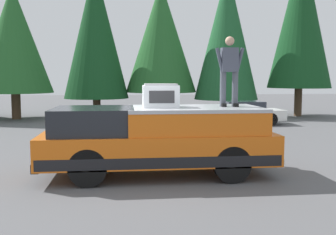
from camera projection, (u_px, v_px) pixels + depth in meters
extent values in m
plane|color=#565659|center=(131.00, 177.00, 9.44)|extent=(90.00, 90.00, 0.00)
cube|color=orange|center=(158.00, 147.00, 9.56)|extent=(2.00, 5.50, 0.70)
cube|color=black|center=(158.00, 154.00, 9.58)|extent=(2.01, 5.39, 0.24)
cube|color=black|center=(94.00, 120.00, 9.33)|extent=(1.84, 1.87, 0.60)
cube|color=orange|center=(194.00, 121.00, 9.60)|extent=(1.92, 3.19, 0.52)
cube|color=#A8AAAF|center=(194.00, 109.00, 9.57)|extent=(1.94, 3.19, 0.08)
cube|color=#232326|center=(43.00, 160.00, 9.30)|extent=(1.96, 0.16, 0.20)
cube|color=#B2B5BA|center=(266.00, 155.00, 9.88)|extent=(1.96, 0.16, 0.20)
cylinder|color=black|center=(88.00, 168.00, 8.58)|extent=(0.30, 0.84, 0.84)
cylinder|color=black|center=(94.00, 153.00, 10.26)|extent=(0.30, 0.84, 0.84)
cylinder|color=black|center=(232.00, 164.00, 8.92)|extent=(0.30, 0.84, 0.84)
cylinder|color=black|center=(215.00, 150.00, 10.60)|extent=(0.30, 0.84, 0.84)
cube|color=silver|center=(161.00, 96.00, 9.46)|extent=(0.64, 0.84, 0.52)
cube|color=#2D2D30|center=(162.00, 97.00, 9.14)|extent=(0.01, 0.59, 0.29)
cube|color=#99999E|center=(161.00, 85.00, 9.43)|extent=(0.58, 0.76, 0.04)
cylinder|color=#4C515B|center=(235.00, 89.00, 9.69)|extent=(0.15, 0.15, 0.84)
cube|color=black|center=(235.00, 105.00, 9.69)|extent=(0.26, 0.11, 0.08)
cylinder|color=#4C515B|center=(223.00, 89.00, 9.66)|extent=(0.15, 0.15, 0.84)
cube|color=black|center=(223.00, 105.00, 9.66)|extent=(0.26, 0.11, 0.08)
cube|color=#474C5B|center=(229.00, 60.00, 9.60)|extent=(0.24, 0.40, 0.58)
sphere|color=tan|center=(230.00, 41.00, 9.56)|extent=(0.22, 0.22, 0.22)
cylinder|color=#474C5B|center=(240.00, 60.00, 9.60)|extent=(0.09, 0.23, 0.58)
cylinder|color=#474C5B|center=(220.00, 60.00, 9.55)|extent=(0.09, 0.23, 0.58)
cube|color=white|center=(242.00, 115.00, 20.03)|extent=(1.64, 4.10, 0.50)
cube|color=#282D38|center=(244.00, 105.00, 20.00)|extent=(1.31, 1.89, 0.42)
cylinder|color=black|center=(220.00, 120.00, 19.20)|extent=(0.20, 0.62, 0.62)
cylinder|color=black|center=(214.00, 117.00, 20.62)|extent=(0.20, 0.62, 0.62)
cylinder|color=black|center=(271.00, 119.00, 19.48)|extent=(0.20, 0.62, 0.62)
cylinder|color=black|center=(261.00, 116.00, 20.90)|extent=(0.20, 0.62, 0.62)
cylinder|color=#4C3826|center=(298.00, 102.00, 24.34)|extent=(0.45, 0.45, 1.72)
cone|color=#14421E|center=(301.00, 16.00, 23.83)|extent=(3.79, 3.79, 8.55)
cylinder|color=#4C3826|center=(226.00, 107.00, 24.58)|extent=(0.47, 0.47, 1.02)
cone|color=#1E562D|center=(227.00, 34.00, 24.13)|extent=(3.88, 3.88, 7.93)
cylinder|color=#4C3826|center=(161.00, 104.00, 24.95)|extent=(0.53, 0.53, 1.45)
cone|color=#235B28|center=(161.00, 37.00, 24.54)|extent=(4.38, 4.38, 6.78)
cylinder|color=#4C3826|center=(97.00, 107.00, 24.11)|extent=(0.46, 0.46, 1.11)
cone|color=#14421E|center=(95.00, 32.00, 23.65)|extent=(3.85, 3.85, 7.92)
cylinder|color=#4C3826|center=(16.00, 106.00, 22.59)|extent=(0.50, 0.50, 1.49)
cone|color=#235B28|center=(14.00, 39.00, 22.21)|extent=(4.20, 4.20, 6.06)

